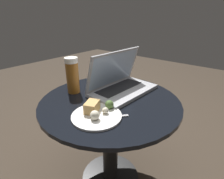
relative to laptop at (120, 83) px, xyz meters
name	(u,v)px	position (x,y,z in m)	size (l,w,h in m)	color
ground_plane	(110,177)	(-0.12, -0.03, -0.59)	(6.00, 6.00, 0.00)	#382D23
table	(110,124)	(-0.12, -0.03, -0.19)	(0.70, 0.70, 0.55)	black
laptop	(120,83)	(0.00, 0.00, 0.00)	(0.38, 0.24, 0.22)	#B2B2B7
beer_glass	(72,75)	(-0.17, 0.19, 0.05)	(0.07, 0.07, 0.19)	brown
snack_plate	(97,113)	(-0.27, -0.08, -0.03)	(0.21, 0.21, 0.05)	white
fork	(105,118)	(-0.26, -0.12, -0.04)	(0.14, 0.12, 0.00)	#B2B2B7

